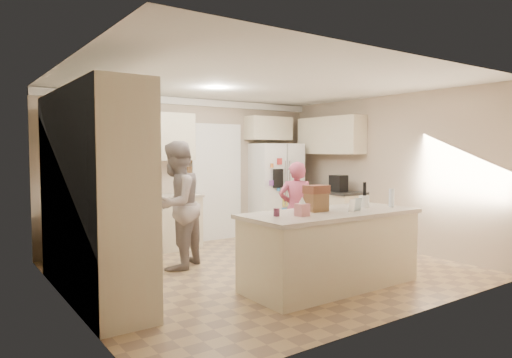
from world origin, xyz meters
TOP-DOWN VIEW (x-y plane):
  - floor at (0.00, 0.00)m, footprint 5.20×4.60m
  - ceiling at (0.00, 0.00)m, footprint 5.20×4.60m
  - wall_back at (0.00, 2.31)m, footprint 5.20×0.02m
  - wall_front at (0.00, -2.31)m, footprint 5.20×0.02m
  - wall_left at (-2.61, 0.00)m, footprint 0.02×4.60m
  - wall_right at (2.61, 0.00)m, footprint 0.02×4.60m
  - crown_back at (0.00, 2.26)m, footprint 5.20×0.08m
  - pantry_bank at (-2.30, 0.20)m, footprint 0.60×2.60m
  - back_base_cab at (-1.15, 2.00)m, footprint 2.20×0.60m
  - back_countertop at (-1.15, 1.99)m, footprint 2.24×0.63m
  - back_upper_cab at (-1.15, 2.12)m, footprint 2.20×0.35m
  - doorway_opening at (0.55, 2.28)m, footprint 0.90×0.06m
  - doorway_casing at (0.55, 2.24)m, footprint 1.02×0.03m
  - wall_frame_upper at (0.02, 2.27)m, footprint 0.15×0.02m
  - wall_frame_lower at (0.02, 2.27)m, footprint 0.15×0.02m
  - refrigerator at (1.69, 1.95)m, footprint 0.97×0.79m
  - fridge_seam at (1.69, 1.59)m, footprint 0.02×0.02m
  - fridge_dispenser at (1.47, 1.58)m, footprint 0.22×0.03m
  - fridge_handle_l at (1.64, 1.58)m, footprint 0.02×0.02m
  - fridge_handle_r at (1.74, 1.58)m, footprint 0.02×0.02m
  - over_fridge_cab at (1.65, 2.12)m, footprint 0.95×0.35m
  - right_base_cab at (2.30, 1.00)m, footprint 0.60×1.20m
  - right_countertop at (2.29, 1.00)m, footprint 0.63×1.24m
  - right_upper_cab at (2.43, 1.20)m, footprint 0.35×1.50m
  - coffee_maker at (2.25, 0.80)m, footprint 0.22×0.28m
  - island_base at (0.20, -1.10)m, footprint 2.20×0.90m
  - island_top at (0.20, -1.10)m, footprint 2.28×0.96m
  - utensil_crock at (0.85, -1.05)m, footprint 0.13×0.13m
  - tissue_box at (-0.35, -1.20)m, footprint 0.13×0.13m
  - tissue_plume at (-0.35, -1.20)m, footprint 0.08×0.08m
  - dollhouse_body at (0.05, -1.00)m, footprint 0.26×0.18m
  - dollhouse_roof at (0.05, -1.00)m, footprint 0.28×0.20m
  - jam_jar at (-0.60, -1.05)m, footprint 0.07×0.07m
  - greeting_card_a at (0.35, -1.30)m, footprint 0.12×0.06m
  - greeting_card_b at (0.50, -1.25)m, footprint 0.12×0.05m
  - water_bottle at (1.15, -1.25)m, footprint 0.07×0.07m
  - shaker_salt at (1.02, -0.88)m, footprint 0.05×0.05m
  - shaker_pepper at (1.09, -0.88)m, footprint 0.05×0.05m
  - teen_boy at (-0.98, 0.77)m, footprint 1.11×1.07m
  - teen_girl at (0.85, 0.33)m, footprint 0.65×0.62m
  - fridge_magnets at (1.69, 1.59)m, footprint 0.76×0.02m

SIDE VIEW (x-z plane):
  - floor at x=0.00m, z-range -0.02..0.00m
  - back_base_cab at x=-1.15m, z-range 0.00..0.88m
  - right_base_cab at x=2.30m, z-range 0.00..0.88m
  - island_base at x=0.20m, z-range 0.00..0.88m
  - teen_girl at x=0.85m, z-range 0.00..1.50m
  - back_countertop at x=-1.15m, z-range 0.88..0.92m
  - refrigerator at x=1.69m, z-range 0.00..1.80m
  - fridge_seam at x=1.69m, z-range 0.01..1.79m
  - right_countertop at x=2.29m, z-range 0.88..0.92m
  - island_top at x=0.20m, z-range 0.88..0.93m
  - fridge_magnets at x=1.69m, z-range 0.18..1.62m
  - teen_boy at x=-0.98m, z-range 0.00..1.80m
  - jam_jar at x=-0.60m, z-range 0.93..1.02m
  - shaker_salt at x=1.02m, z-range 0.93..1.02m
  - shaker_pepper at x=1.09m, z-range 0.93..1.02m
  - tissue_box at x=-0.35m, z-range 0.93..1.07m
  - utensil_crock at x=0.85m, z-range 0.93..1.07m
  - greeting_card_a at x=0.35m, z-range 0.93..1.08m
  - greeting_card_b at x=0.50m, z-range 0.93..1.08m
  - dollhouse_body at x=0.05m, z-range 0.93..1.15m
  - water_bottle at x=1.15m, z-range 0.92..1.17m
  - doorway_opening at x=0.55m, z-range 0.00..2.10m
  - doorway_casing at x=0.55m, z-range -0.06..2.16m
  - fridge_handle_l at x=1.64m, z-range 0.62..1.48m
  - fridge_handle_r at x=1.74m, z-range 0.62..1.48m
  - coffee_maker at x=2.25m, z-range 0.92..1.22m
  - tissue_plume at x=-0.35m, z-range 1.06..1.15m
  - fridge_dispenser at x=1.47m, z-range 0.97..1.32m
  - pantry_bank at x=-2.30m, z-range 0.00..2.35m
  - dollhouse_roof at x=0.05m, z-range 1.15..1.25m
  - wall_frame_lower at x=0.02m, z-range 1.18..1.38m
  - wall_back at x=0.00m, z-range 0.00..2.60m
  - wall_front at x=0.00m, z-range 0.00..2.60m
  - wall_left at x=-2.61m, z-range 0.00..2.60m
  - wall_right at x=2.61m, z-range 0.00..2.60m
  - wall_frame_upper at x=0.02m, z-range 1.45..1.65m
  - back_upper_cab at x=-1.15m, z-range 1.50..2.30m
  - right_upper_cab at x=2.43m, z-range 1.60..2.30m
  - over_fridge_cab at x=1.65m, z-range 1.88..2.33m
  - crown_back at x=0.00m, z-range 2.47..2.59m
  - ceiling at x=0.00m, z-range 2.60..2.62m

